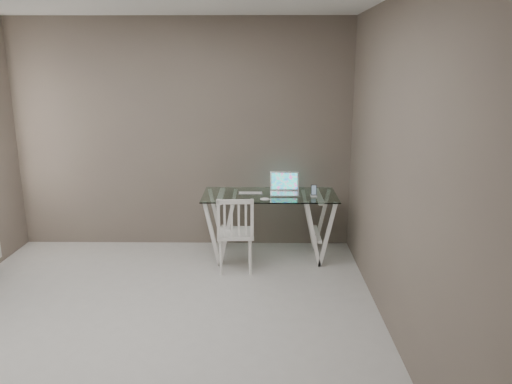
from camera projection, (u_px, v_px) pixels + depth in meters
room at (126, 127)px, 3.66m from camera, size 4.50×4.52×2.71m
desk at (269, 225)px, 5.69m from camera, size 1.50×0.70×0.75m
chair at (235, 231)px, 5.26m from camera, size 0.40×0.40×0.84m
laptop at (285, 188)px, 5.66m from camera, size 0.33×0.31×0.22m
keyboard at (251, 193)px, 5.65m from camera, size 0.28×0.12×0.01m
mouse at (265, 199)px, 5.34m from camera, size 0.11×0.06×0.03m
phone_dock at (314, 193)px, 5.51m from camera, size 0.07×0.07×0.13m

